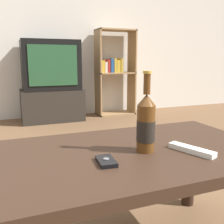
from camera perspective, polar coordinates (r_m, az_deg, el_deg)
back_wall at (r=3.96m, az=-15.69°, el=17.79°), size 8.00×0.05×2.60m
coffee_table at (r=1.07m, az=4.18°, el=-12.06°), size 1.11×0.64×0.48m
tv_stand at (r=3.69m, az=-12.86°, el=1.51°), size 0.82×0.46×0.43m
television at (r=3.64m, az=-13.23°, el=9.91°), size 0.74×0.48×0.65m
bookshelf at (r=3.98m, az=0.38°, el=8.96°), size 0.57×0.30×1.26m
beer_bottle at (r=1.00m, az=7.40°, el=-2.54°), size 0.07×0.07×0.31m
cell_phone at (r=0.91m, az=-1.28°, el=-10.66°), size 0.07×0.10×0.02m
remote_control at (r=1.05m, az=16.93°, el=-7.87°), size 0.10×0.19×0.02m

